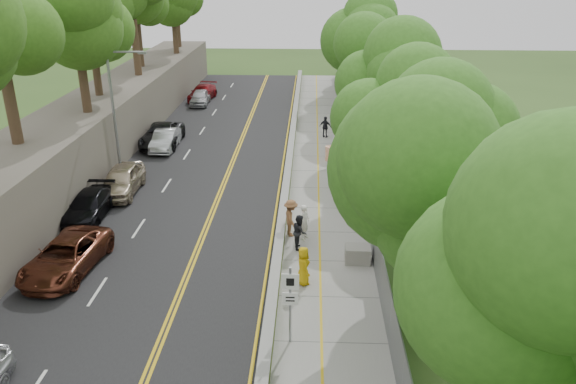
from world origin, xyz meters
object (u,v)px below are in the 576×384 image
(signpost, at_px, (290,297))
(construction_barrel, at_px, (330,153))
(person_far, at_px, (325,127))
(streetlight, at_px, (116,104))
(concrete_block, at_px, (358,254))
(car_2, at_px, (66,256))
(painter_0, at_px, (303,266))

(signpost, relative_size, construction_barrel, 3.07)
(person_far, bearing_deg, signpost, 106.70)
(person_far, bearing_deg, construction_barrel, 112.71)
(streetlight, xyz_separation_m, person_far, (13.26, 8.61, -3.76))
(concrete_block, bearing_deg, streetlight, 142.60)
(car_2, height_order, painter_0, painter_0)
(painter_0, relative_size, person_far, 1.04)
(signpost, distance_m, concrete_block, 6.84)
(construction_barrel, bearing_deg, car_2, -127.95)
(construction_barrel, xyz_separation_m, painter_0, (-1.55, -16.17, 0.36))
(streetlight, relative_size, construction_barrel, 7.93)
(streetlight, distance_m, signpost, 20.72)
(streetlight, height_order, person_far, streetlight)
(concrete_block, bearing_deg, construction_barrel, 93.73)
(signpost, xyz_separation_m, concrete_block, (2.87, 6.02, -1.53))
(painter_0, distance_m, person_far, 21.65)
(construction_barrel, height_order, car_2, car_2)
(construction_barrel, xyz_separation_m, concrete_block, (0.92, -14.17, -0.12))
(car_2, distance_m, person_far, 24.12)
(streetlight, bearing_deg, construction_barrel, 13.24)
(concrete_block, height_order, car_2, car_2)
(person_far, bearing_deg, concrete_block, 113.88)
(concrete_block, distance_m, person_far, 19.65)
(car_2, relative_size, person_far, 3.19)
(streetlight, height_order, construction_barrel, streetlight)
(construction_barrel, distance_m, person_far, 5.46)
(streetlight, xyz_separation_m, car_2, (1.35, -12.36, -3.86))
(signpost, bearing_deg, concrete_block, 64.46)
(concrete_block, xyz_separation_m, person_far, (-1.12, 19.61, 0.45))
(signpost, relative_size, painter_0, 1.79)
(signpost, bearing_deg, car_2, 155.40)
(car_2, bearing_deg, signpost, -18.80)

